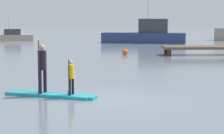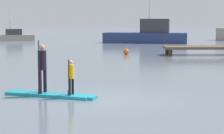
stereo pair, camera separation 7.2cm
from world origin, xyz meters
name	(u,v)px [view 1 (the left image)]	position (x,y,z in m)	size (l,w,h in m)	color
ground_plane	(111,100)	(0.00, 0.00, 0.00)	(240.00, 240.00, 0.00)	slate
paddleboard_near	(51,95)	(-2.00, 0.73, 0.05)	(3.21, 1.73, 0.10)	#1E9EB2
paddler_adult	(42,65)	(-2.29, 0.84, 1.05)	(0.38, 0.49, 1.80)	black
paddler_child_solo	(71,76)	(-1.30, 0.44, 0.75)	(0.26, 0.38, 1.19)	black
fishing_boat_white_large	(146,35)	(4.93, 31.53, 0.89)	(9.22, 4.20, 6.84)	navy
trawler_grey_distant	(9,37)	(-10.74, 36.50, 0.50)	(5.79, 3.10, 3.40)	#9E9384
mooring_buoy_mid	(125,52)	(1.65, 17.04, 0.22)	(0.43, 0.43, 0.43)	orange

